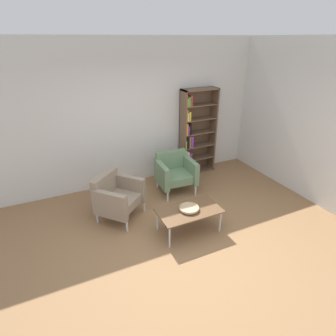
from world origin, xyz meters
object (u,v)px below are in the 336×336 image
at_px(coffee_table_low, 189,212).
at_px(armchair_spare_guest, 175,172).
at_px(decorative_bowl, 189,208).
at_px(bookshelf_tall, 195,134).
at_px(armchair_corner_red, 117,196).

xyz_separation_m(coffee_table_low, armchair_spare_guest, (0.39, 1.29, 0.05)).
bearing_deg(coffee_table_low, decorative_bowl, 26.57).
relative_size(bookshelf_tall, armchair_spare_guest, 2.44).
bearing_deg(decorative_bowl, armchair_spare_guest, 73.19).
distance_m(armchair_spare_guest, armchair_corner_red, 1.38).
distance_m(bookshelf_tall, armchair_corner_red, 2.39).
height_order(bookshelf_tall, decorative_bowl, bookshelf_tall).
xyz_separation_m(coffee_table_low, armchair_corner_red, (-0.93, 0.87, 0.05)).
xyz_separation_m(armchair_spare_guest, armchair_corner_red, (-1.32, -0.42, 0.00)).
bearing_deg(armchair_corner_red, decorative_bowl, -85.19).
bearing_deg(coffee_table_low, armchair_corner_red, 136.82).
bearing_deg(decorative_bowl, bookshelf_tall, 58.29).
relative_size(bookshelf_tall, decorative_bowl, 5.94).
xyz_separation_m(decorative_bowl, armchair_spare_guest, (0.39, 1.29, -0.02)).
relative_size(decorative_bowl, armchair_corner_red, 0.34).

